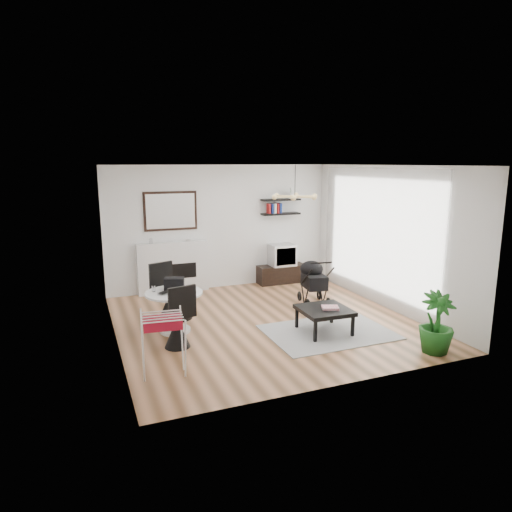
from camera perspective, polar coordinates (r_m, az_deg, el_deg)
name	(u,v)px	position (r m, az deg, el deg)	size (l,w,h in m)	color
floor	(265,322)	(8.11, 1.10, -8.19)	(5.00, 5.00, 0.00)	brown
ceiling	(265,165)	(7.62, 1.18, 11.26)	(5.00, 5.00, 0.00)	white
wall_back	(221,227)	(10.07, -4.41, 3.62)	(5.00, 5.00, 0.00)	white
wall_left	(112,257)	(7.18, -17.59, -0.16)	(5.00, 5.00, 0.00)	white
wall_right	(386,237)	(9.01, 15.96, 2.25)	(5.00, 5.00, 0.00)	white
sheer_curtain	(375,236)	(9.11, 14.70, 2.42)	(0.04, 3.60, 2.60)	white
fireplace	(173,261)	(9.85, -10.33, -0.65)	(1.50, 0.17, 2.16)	white
shelf_lower	(281,214)	(10.42, 3.10, 5.29)	(0.90, 0.25, 0.04)	black
shelf_upper	(281,200)	(10.39, 3.12, 7.04)	(0.90, 0.25, 0.04)	black
pendant_lamp	(295,197)	(8.21, 4.88, 7.41)	(0.90, 0.90, 0.10)	#E4C177
tv_console	(281,274)	(10.59, 3.19, -2.25)	(1.12, 0.39, 0.42)	black
crt_tv	(282,255)	(10.49, 3.24, 0.16)	(0.56, 0.49, 0.49)	silver
dining_table	(174,306)	(7.62, -10.17, -6.12)	(0.93, 0.93, 0.68)	white
laptop	(169,292)	(7.49, -10.83, -4.50)	(0.32, 0.20, 0.03)	black
black_bag	(174,284)	(7.68, -10.18, -3.42)	(0.32, 0.19, 0.19)	black
newspaper	(184,292)	(7.50, -9.02, -4.49)	(0.33, 0.27, 0.01)	silver
drinking_glass	(154,288)	(7.64, -12.68, -3.98)	(0.06, 0.06, 0.10)	white
chair_far	(168,304)	(8.16, -10.96, -5.86)	(0.54, 0.55, 1.03)	black
chair_near	(178,327)	(7.03, -9.78, -8.80)	(0.50, 0.52, 1.00)	black
drying_rack	(163,344)	(6.13, -11.50, -10.74)	(0.61, 0.58, 0.84)	white
stroller	(313,283)	(9.10, 7.17, -3.41)	(0.58, 0.81, 0.93)	black
rug	(328,332)	(7.70, 9.02, -9.37)	(2.01, 1.45, 0.01)	#AAAAAA
coffee_table	(324,311)	(7.58, 8.54, -6.80)	(0.80, 0.80, 0.40)	black
magazines	(330,308)	(7.55, 9.26, -6.39)	(0.27, 0.21, 0.04)	#D0344A
potted_plant	(436,323)	(7.22, 21.62, -7.76)	(0.51, 0.51, 0.91)	#1A5518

